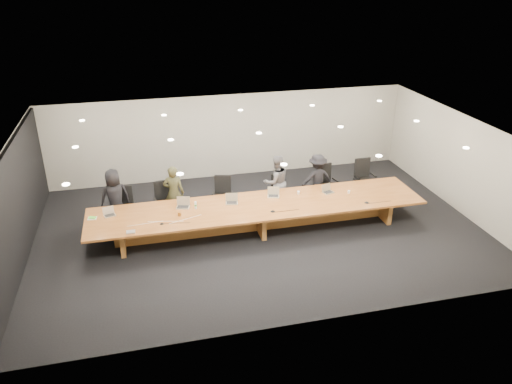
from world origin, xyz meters
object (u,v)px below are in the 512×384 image
chair_far_left (124,206)px  person_b (174,193)px  laptop_e (329,189)px  chair_right (328,184)px  paper_cup_near (298,193)px  person_c (276,182)px  laptop_c (232,199)px  conference_table (259,213)px  mic_center (273,211)px  chair_mid_right (280,191)px  person_d (317,179)px  av_box (131,232)px  chair_far_right (365,178)px  laptop_a (109,212)px  chair_left (165,201)px  chair_mid_left (222,195)px  person_a (115,198)px  water_bottle (196,205)px  mic_left (162,223)px  mic_right (367,202)px  laptop_d (273,192)px  paper_cup_far (349,192)px  laptop_b (183,203)px

chair_far_left → person_b: size_ratio=0.67×
person_b → laptop_e: bearing=-176.1°
chair_right → paper_cup_near: size_ratio=13.23×
person_c → laptop_c: size_ratio=5.01×
conference_table → mic_center: size_ratio=70.54×
chair_mid_right → person_d: 1.22m
chair_far_left → mic_center: size_ratio=8.44×
chair_far_left → person_b: bearing=5.0°
person_c → av_box: size_ratio=7.76×
chair_far_right → person_b: size_ratio=0.75×
laptop_a → av_box: 1.15m
paper_cup_near → av_box: paper_cup_near is taller
chair_left → laptop_e: 4.61m
paper_cup_near → mic_center: paper_cup_near is taller
chair_mid_left → person_a: person_a is taller
person_d → water_bottle: (-3.80, -1.09, 0.08)m
chair_mid_left → laptop_e: (2.88, -0.91, 0.30)m
mic_left → mic_right: mic_right is taller
chair_mid_right → person_d: (1.19, 0.06, 0.26)m
laptop_a → av_box: bearing=-80.1°
person_a → av_box: 2.00m
chair_far_left → person_d: person_d is taller
chair_right → person_a: size_ratio=0.72×
laptop_d → paper_cup_far: size_ratio=4.00×
chair_far_right → mic_right: 2.07m
chair_far_right → laptop_e: 1.92m
chair_far_left → laptop_a: size_ratio=3.74×
chair_mid_left → person_d: bearing=15.8°
mic_left → mic_center: (2.87, -0.00, 0.00)m
laptop_c → person_a: bearing=173.0°
laptop_d → mic_center: 0.93m
laptop_c → laptop_b: bearing=-171.8°
chair_left → chair_right: size_ratio=0.96×
conference_table → person_d: (2.13, 1.28, 0.25)m
chair_far_right → water_bottle: chair_far_right is taller
chair_far_left → chair_mid_left: (2.75, -0.04, 0.03)m
conference_table → laptop_e: 2.16m
chair_mid_left → mic_center: (1.04, -1.67, 0.20)m
person_a → laptop_b: size_ratio=4.73×
laptop_b → laptop_e: (4.10, -0.03, -0.02)m
chair_mid_right → person_c: bearing=179.3°
chair_mid_right → paper_cup_near: size_ratio=11.31×
person_c → laptop_b: (-2.83, -0.90, 0.07)m
av_box → person_d: bearing=21.2°
person_b → person_d: bearing=-163.0°
person_b → av_box: bearing=73.3°
person_b → chair_mid_left: bearing=-163.5°
person_a → person_c: bearing=165.8°
conference_table → person_b: person_b is taller
person_d → water_bottle: size_ratio=7.86×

